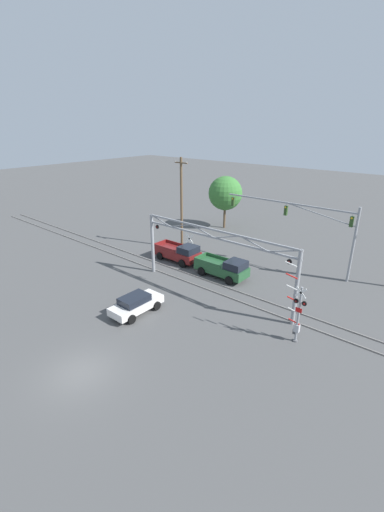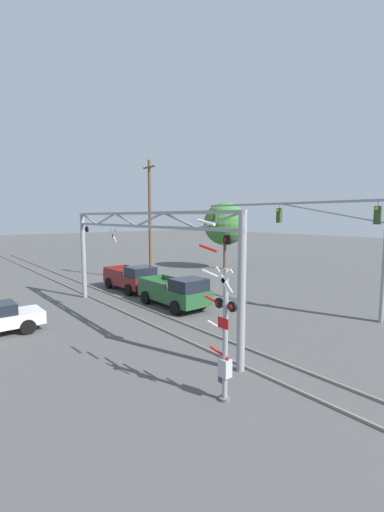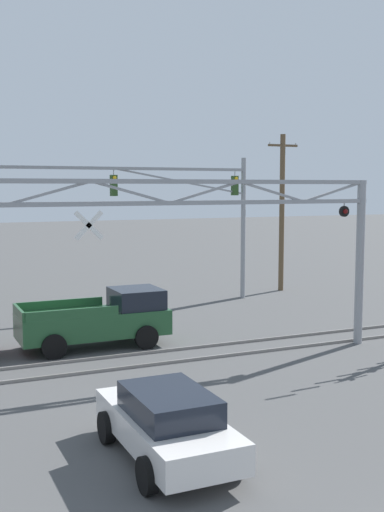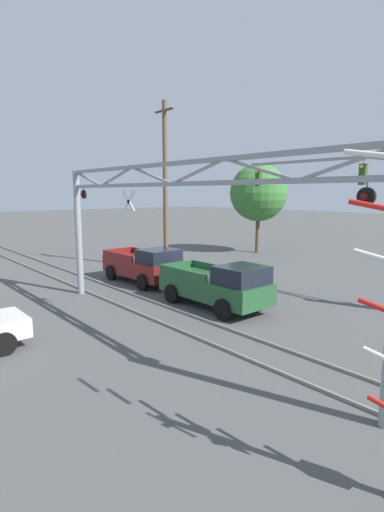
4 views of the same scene
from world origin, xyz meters
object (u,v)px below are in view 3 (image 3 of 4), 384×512
object	(u,v)px
traffic_signal_span	(175,200)
pickup_truck_lead	(100,319)
crossing_gantry	(169,242)
sedan_waiting	(167,423)
utility_pole_right	(282,211)

from	to	relation	value
traffic_signal_span	pickup_truck_lead	xyz separation A→B (m)	(-5.70, -6.73, -4.06)
crossing_gantry	traffic_signal_span	size ratio (longest dim) A/B	1.10
traffic_signal_span	crossing_gantry	bearing A→B (deg)	-113.66
crossing_gantry	traffic_signal_span	distance (m)	11.12
crossing_gantry	traffic_signal_span	xyz separation A→B (m)	(4.44, 10.14, 1.08)
sedan_waiting	utility_pole_right	xyz separation A→B (m)	(14.00, 17.85, 3.60)
traffic_signal_span	sedan_waiting	distance (m)	18.52
crossing_gantry	sedan_waiting	bearing A→B (deg)	-112.75
pickup_truck_lead	sedan_waiting	bearing A→B (deg)	-98.27
crossing_gantry	utility_pole_right	bearing A→B (deg)	45.33
pickup_truck_lead	sedan_waiting	xyz separation A→B (m)	(-1.43, -9.82, -0.20)
utility_pole_right	traffic_signal_span	bearing A→B (deg)	-169.30
crossing_gantry	pickup_truck_lead	bearing A→B (deg)	110.33
crossing_gantry	sedan_waiting	xyz separation A→B (m)	(-2.69, -6.42, -3.17)
traffic_signal_span	utility_pole_right	xyz separation A→B (m)	(6.86, 1.30, -0.66)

